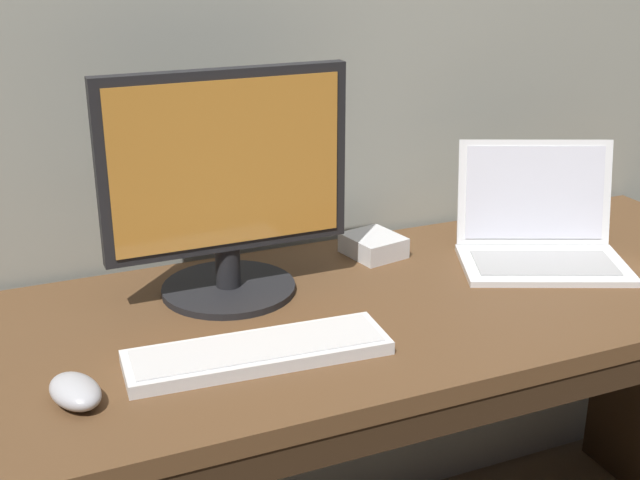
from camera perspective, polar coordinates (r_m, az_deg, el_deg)
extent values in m
cube|color=brown|center=(1.57, 2.87, -4.92)|extent=(1.85, 0.66, 0.03)
cube|color=#322113|center=(1.36, 8.76, -11.85)|extent=(1.77, 0.02, 0.05)
cube|color=white|center=(1.78, 15.11, -1.67)|extent=(0.39, 0.32, 0.01)
cube|color=#ACACAC|center=(1.77, 15.21, -1.57)|extent=(0.31, 0.23, 0.00)
cube|color=white|center=(1.86, 14.50, 3.18)|extent=(0.33, 0.18, 0.22)
cube|color=silver|center=(1.85, 14.54, 3.17)|extent=(0.29, 0.16, 0.20)
cylinder|color=black|center=(1.62, -6.28, -3.32)|extent=(0.26, 0.26, 0.01)
cylinder|color=black|center=(1.60, -6.35, -1.76)|extent=(0.05, 0.05, 0.08)
cube|color=black|center=(1.52, -6.50, 5.35)|extent=(0.46, 0.03, 0.34)
cube|color=#C67F2D|center=(1.50, -6.31, 5.19)|extent=(0.43, 0.00, 0.30)
cube|color=white|center=(1.37, -4.27, -7.70)|extent=(0.44, 0.15, 0.02)
cube|color=silver|center=(1.37, -4.28, -7.25)|extent=(0.41, 0.13, 0.00)
ellipsoid|color=#B7B7BC|center=(1.30, -16.47, -9.94)|extent=(0.10, 0.12, 0.04)
cube|color=silver|center=(1.78, 3.69, -0.36)|extent=(0.13, 0.14, 0.04)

